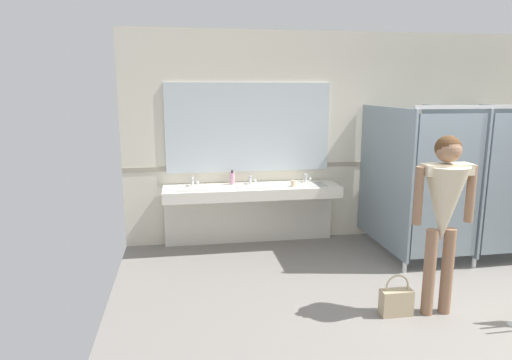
# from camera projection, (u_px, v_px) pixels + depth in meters

# --- Properties ---
(ground_plane) EXTENTS (7.23, 5.68, 0.10)m
(ground_plane) POSITION_uv_depth(u_px,v_px,m) (492.00, 321.00, 4.26)
(ground_plane) COLOR gray
(wall_back) EXTENTS (7.23, 0.12, 2.86)m
(wall_back) POSITION_uv_depth(u_px,v_px,m) (382.00, 136.00, 6.49)
(wall_back) COLOR beige
(wall_back) RESTS_ON ground_plane
(wall_back_tile_band) EXTENTS (7.23, 0.01, 0.06)m
(wall_back_tile_band) POSITION_uv_depth(u_px,v_px,m) (382.00, 163.00, 6.50)
(wall_back_tile_band) COLOR #9E937F
(wall_back_tile_band) RESTS_ON wall_back
(vanity_counter) EXTENTS (2.32, 0.55, 0.95)m
(vanity_counter) POSITION_uv_depth(u_px,v_px,m) (251.00, 201.00, 6.08)
(vanity_counter) COLOR silver
(vanity_counter) RESTS_ON ground_plane
(mirror_panel) EXTENTS (2.22, 0.02, 1.19)m
(mirror_panel) POSITION_uv_depth(u_px,v_px,m) (249.00, 128.00, 6.08)
(mirror_panel) COLOR silver
(mirror_panel) RESTS_ON wall_back
(bathroom_stalls) EXTENTS (1.84, 1.47, 1.92)m
(bathroom_stalls) POSITION_uv_depth(u_px,v_px,m) (457.00, 177.00, 5.69)
(bathroom_stalls) COLOR gray
(bathroom_stalls) RESTS_ON ground_plane
(person_standing) EXTENTS (0.59, 0.40, 1.69)m
(person_standing) POSITION_uv_depth(u_px,v_px,m) (444.00, 203.00, 4.11)
(person_standing) COLOR #8C664C
(person_standing) RESTS_ON ground_plane
(handbag) EXTENTS (0.30, 0.13, 0.40)m
(handbag) POSITION_uv_depth(u_px,v_px,m) (396.00, 301.00, 4.25)
(handbag) COLOR tan
(handbag) RESTS_ON ground_plane
(soap_dispenser) EXTENTS (0.07, 0.07, 0.19)m
(soap_dispenser) POSITION_uv_depth(u_px,v_px,m) (232.00, 178.00, 6.05)
(soap_dispenser) COLOR #D899B2
(soap_dispenser) RESTS_ON vanity_counter
(paper_cup) EXTENTS (0.07, 0.07, 0.08)m
(paper_cup) POSITION_uv_depth(u_px,v_px,m) (293.00, 183.00, 5.93)
(paper_cup) COLOR beige
(paper_cup) RESTS_ON vanity_counter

